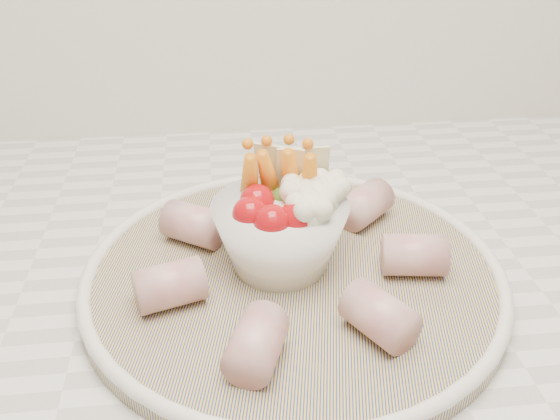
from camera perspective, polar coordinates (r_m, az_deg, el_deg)
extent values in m
cube|color=silver|center=(0.63, 9.84, -4.75)|extent=(2.04, 0.62, 0.04)
cylinder|color=navy|center=(0.55, 1.26, -6.17)|extent=(0.43, 0.43, 0.01)
torus|color=white|center=(0.55, 1.27, -5.54)|extent=(0.37, 0.37, 0.01)
sphere|color=#AB0B10|center=(0.51, -2.75, -0.39)|extent=(0.03, 0.03, 0.03)
sphere|color=#AB0B10|center=(0.50, -0.75, -1.15)|extent=(0.03, 0.03, 0.03)
sphere|color=#AB0B10|center=(0.50, 1.57, -0.77)|extent=(0.03, 0.03, 0.03)
sphere|color=#AB0B10|center=(0.53, -2.10, 0.79)|extent=(0.03, 0.03, 0.03)
sphere|color=#426421|center=(0.54, 0.22, 0.98)|extent=(0.02, 0.02, 0.02)
cone|color=orange|center=(0.54, -1.06, 2.85)|extent=(0.04, 0.05, 0.07)
cone|color=orange|center=(0.55, 0.98, 2.99)|extent=(0.03, 0.05, 0.07)
cone|color=orange|center=(0.54, 2.70, 2.54)|extent=(0.03, 0.05, 0.07)
cone|color=orange|center=(0.54, -2.80, 2.51)|extent=(0.02, 0.04, 0.07)
sphere|color=white|center=(0.52, 3.58, 0.69)|extent=(0.03, 0.03, 0.03)
sphere|color=white|center=(0.51, 2.82, -0.38)|extent=(0.03, 0.03, 0.03)
sphere|color=white|center=(0.54, 4.33, 1.51)|extent=(0.03, 0.03, 0.03)
sphere|color=white|center=(0.53, 2.05, 1.13)|extent=(0.03, 0.03, 0.03)
cube|color=beige|center=(0.55, 0.06, 3.67)|extent=(0.05, 0.03, 0.05)
cube|color=beige|center=(0.55, 2.06, 3.55)|extent=(0.05, 0.01, 0.05)
cylinder|color=#AE4F55|center=(0.55, 12.19, -4.04)|extent=(0.06, 0.04, 0.04)
cylinder|color=#AE4F55|center=(0.62, 7.74, 0.50)|extent=(0.06, 0.06, 0.04)
cylinder|color=#AE4F55|center=(0.64, -0.99, 1.85)|extent=(0.04, 0.06, 0.04)
cylinder|color=#AE4F55|center=(0.58, -7.88, -1.31)|extent=(0.06, 0.06, 0.04)
cylinder|color=#AE4F55|center=(0.51, -10.05, -6.78)|extent=(0.06, 0.05, 0.04)
cylinder|color=#AE4F55|center=(0.45, -2.18, -12.12)|extent=(0.05, 0.06, 0.04)
cylinder|color=#AE4F55|center=(0.48, 9.09, -9.51)|extent=(0.06, 0.06, 0.04)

